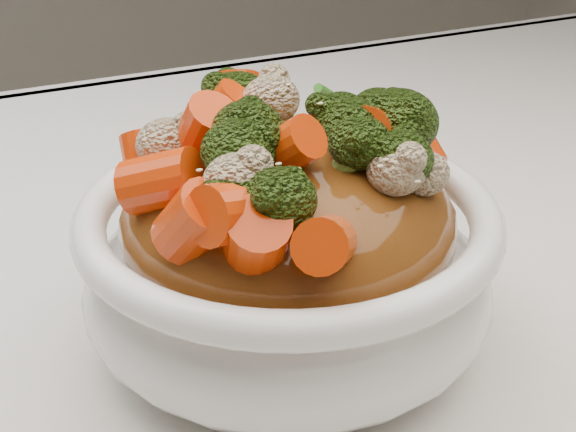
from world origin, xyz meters
name	(u,v)px	position (x,y,z in m)	size (l,w,h in m)	color
tablecloth	(269,328)	(0.00, 0.00, 0.73)	(1.20, 0.80, 0.04)	silver
bowl	(288,270)	(0.00, -0.04, 0.79)	(0.20, 0.20, 0.08)	white
sauce_base	(288,221)	(0.00, -0.04, 0.82)	(0.16, 0.16, 0.09)	brown
carrots	(288,106)	(0.00, -0.04, 0.87)	(0.16, 0.16, 0.05)	red
broccoli	(288,108)	(0.00, -0.04, 0.87)	(0.16, 0.16, 0.04)	black
cauliflower	(288,112)	(0.00, -0.04, 0.87)	(0.16, 0.16, 0.03)	#C7AF88
scallions	(288,104)	(0.00, -0.04, 0.87)	(0.12, 0.12, 0.02)	#2F821E
sesame_seeds	(288,104)	(0.00, -0.04, 0.87)	(0.14, 0.14, 0.01)	beige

